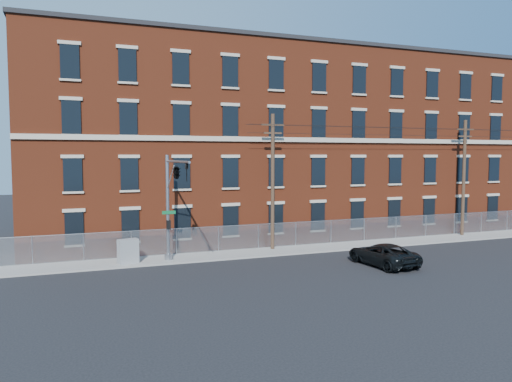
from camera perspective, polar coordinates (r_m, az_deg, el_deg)
The scene contains 10 objects.
ground at distance 31.13m, azimuth 2.51°, elevation -9.01°, with size 140.00×140.00×0.00m, color black.
sidewalk at distance 41.27m, azimuth 15.24°, elevation -5.79°, with size 65.00×3.00×0.12m, color gray.
mill_building at distance 48.18m, azimuth 9.16°, elevation 5.38°, with size 55.30×14.32×16.30m.
chain_link_fence at distance 42.16m, azimuth 14.23°, elevation -4.19°, with size 59.06×0.06×1.85m.
traffic_signal_mast at distance 30.66m, azimuth -9.46°, elevation 0.92°, with size 0.90×6.75×7.00m.
utility_pole_near at distance 36.29m, azimuth 1.94°, elevation 1.40°, with size 1.80×0.28×10.00m.
utility_pole_mid at distance 46.31m, azimuth 22.97°, elevation 1.67°, with size 1.80×0.28×10.00m.
overhead_wires at distance 46.32m, azimuth 23.11°, elevation 6.35°, with size 40.00×0.62×0.62m.
pickup_truck at distance 32.96m, azimuth 14.48°, elevation -7.12°, with size 2.38×5.15×1.43m, color black.
utility_cabinet at distance 32.98m, azimuth -14.63°, elevation -6.78°, with size 1.26×0.63×1.57m, color gray.
Camera 1 is at (-11.98, -27.84, 7.11)m, focal length 34.46 mm.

